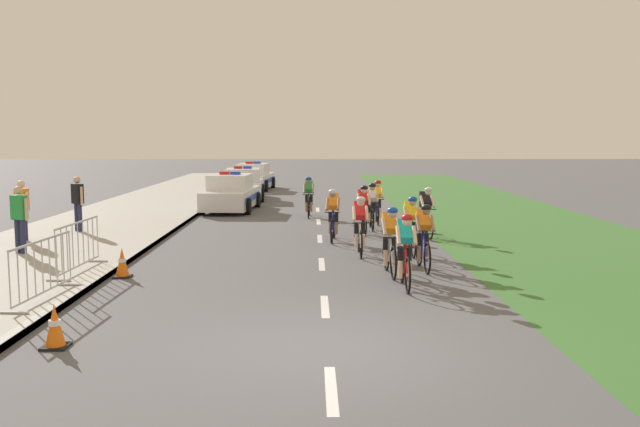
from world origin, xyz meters
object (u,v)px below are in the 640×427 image
at_px(cyclist_sixth, 333,214).
at_px(spectator_closest, 19,215).
at_px(crowd_barrier_middle, 78,247).
at_px(traffic_cone_mid, 122,263).
at_px(cyclist_ninth, 372,205).
at_px(traffic_cone_near, 55,327).
at_px(cyclist_seventh, 363,209).
at_px(police_car_nearest, 231,194).
at_px(spectator_back, 22,206).
at_px(cyclist_third, 424,236).
at_px(cyclist_eighth, 426,211).
at_px(cyclist_fourth, 360,225).
at_px(cyclist_eleventh, 309,196).
at_px(cyclist_fifth, 411,224).
at_px(crowd_barrier_front, 43,270).
at_px(spectator_middle, 78,200).
at_px(cyclist_second, 390,240).
at_px(cyclist_lead, 405,249).
at_px(police_car_third, 254,178).
at_px(police_car_second, 243,185).
at_px(cyclist_tenth, 377,201).

distance_m(cyclist_sixth, spectator_closest, 8.27).
xyz_separation_m(crowd_barrier_middle, traffic_cone_mid, (0.96, -0.11, -0.34)).
distance_m(cyclist_ninth, traffic_cone_near, 13.56).
bearing_deg(cyclist_seventh, police_car_nearest, 126.34).
bearing_deg(cyclist_seventh, spectator_back, -168.30).
height_order(cyclist_third, cyclist_eighth, same).
height_order(cyclist_eighth, spectator_back, spectator_back).
height_order(cyclist_fourth, cyclist_eleventh, same).
bearing_deg(police_car_nearest, cyclist_fifth, -60.91).
distance_m(cyclist_eighth, crowd_barrier_middle, 10.12).
height_order(crowd_barrier_front, spectator_middle, spectator_middle).
distance_m(cyclist_second, spectator_middle, 10.77).
bearing_deg(spectator_middle, cyclist_lead, -39.59).
bearing_deg(crowd_barrier_front, traffic_cone_near, -65.44).
bearing_deg(cyclist_fifth, police_car_third, 105.26).
bearing_deg(cyclist_fifth, cyclist_lead, -99.83).
relative_size(cyclist_fifth, spectator_closest, 1.03).
relative_size(cyclist_ninth, traffic_cone_mid, 2.69).
distance_m(cyclist_third, spectator_closest, 9.88).
bearing_deg(cyclist_second, police_car_nearest, 111.09).
bearing_deg(cyclist_seventh, cyclist_sixth, -123.73).
height_order(cyclist_fifth, cyclist_sixth, same).
relative_size(cyclist_fourth, traffic_cone_mid, 2.69).
height_order(cyclist_seventh, traffic_cone_mid, cyclist_seventh).
relative_size(cyclist_eighth, police_car_third, 0.38).
relative_size(cyclist_ninth, traffic_cone_near, 2.69).
bearing_deg(spectator_closest, police_car_second, 75.89).
bearing_deg(cyclist_eleventh, cyclist_sixth, -82.93).
bearing_deg(cyclist_tenth, cyclist_third, -88.18).
bearing_deg(cyclist_fifth, crowd_barrier_middle, -161.24).
bearing_deg(cyclist_fourth, police_car_third, 101.97).
height_order(crowd_barrier_middle, traffic_cone_near, crowd_barrier_middle).
bearing_deg(police_car_nearest, cyclist_tenth, -36.93).
bearing_deg(cyclist_ninth, cyclist_sixth, -118.33).
distance_m(cyclist_eighth, cyclist_eleventh, 6.22).
distance_m(police_car_third, spectator_back, 20.02).
bearing_deg(cyclist_sixth, cyclist_third, -66.03).
relative_size(cyclist_eleventh, crowd_barrier_middle, 0.74).
bearing_deg(cyclist_seventh, cyclist_fourth, -95.45).
xyz_separation_m(cyclist_ninth, crowd_barrier_middle, (-6.96, -7.35, -0.14)).
relative_size(cyclist_eighth, cyclist_ninth, 1.00).
bearing_deg(traffic_cone_mid, spectator_back, 131.71).
bearing_deg(cyclist_second, traffic_cone_mid, -178.41).
distance_m(crowd_barrier_middle, spectator_back, 5.32).
relative_size(police_car_nearest, traffic_cone_near, 7.03).
bearing_deg(cyclist_ninth, crowd_barrier_middle, -133.43).
height_order(cyclist_seventh, crowd_barrier_middle, cyclist_seventh).
distance_m(cyclist_fifth, cyclist_eleventh, 8.60).
height_order(traffic_cone_near, spectator_closest, spectator_closest).
height_order(cyclist_ninth, police_car_nearest, police_car_nearest).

